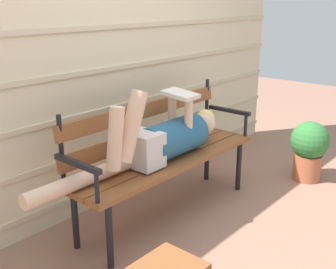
{
  "coord_description": "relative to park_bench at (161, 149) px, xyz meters",
  "views": [
    {
      "loc": [
        -2.25,
        -1.87,
        1.61
      ],
      "look_at": [
        0.0,
        0.05,
        0.66
      ],
      "focal_mm": 45.03,
      "sensor_mm": 36.0,
      "label": 1
    }
  ],
  "objects": [
    {
      "name": "reclining_person",
      "position": [
        -0.07,
        -0.07,
        0.12
      ],
      "size": [
        1.72,
        0.27,
        0.59
      ],
      "color": "#23567A"
    },
    {
      "name": "house_siding",
      "position": [
        0.0,
        0.5,
        0.73
      ],
      "size": [
        4.63,
        0.08,
        2.51
      ],
      "color": "beige",
      "rests_on": "ground"
    },
    {
      "name": "ground_plane",
      "position": [
        0.0,
        -0.12,
        -0.53
      ],
      "size": [
        12.0,
        12.0,
        0.0
      ],
      "primitive_type": "plane",
      "color": "#936B56"
    },
    {
      "name": "potted_plant",
      "position": [
        1.36,
        -0.61,
        -0.21
      ],
      "size": [
        0.35,
        0.35,
        0.56
      ],
      "color": "#AD5B3D",
      "rests_on": "ground"
    },
    {
      "name": "park_bench",
      "position": [
        0.0,
        0.0,
        0.0
      ],
      "size": [
        1.71,
        0.45,
        0.94
      ],
      "color": "brown",
      "rests_on": "ground"
    }
  ]
}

